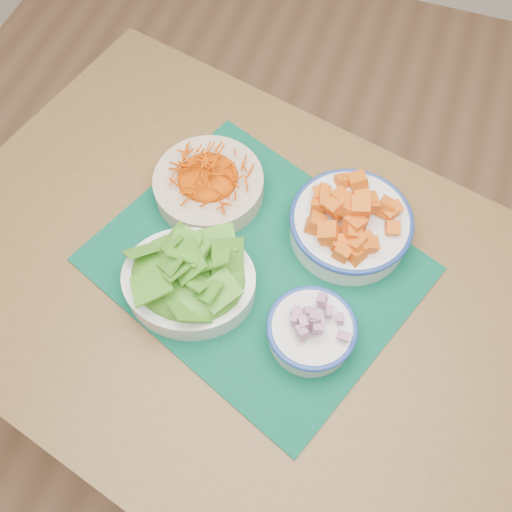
{
  "coord_description": "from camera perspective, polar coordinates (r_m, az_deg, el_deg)",
  "views": [
    {
      "loc": [
        -0.03,
        -0.34,
        1.7
      ],
      "look_at": [
        -0.19,
        0.13,
        0.78
      ],
      "focal_mm": 40.0,
      "sensor_mm": 36.0,
      "label": 1
    }
  ],
  "objects": [
    {
      "name": "lettuce_bowl",
      "position": [
        1.01,
        -6.8,
        -2.05
      ],
      "size": [
        0.27,
        0.24,
        0.11
      ],
      "rotation": [
        0.0,
        0.0,
        0.19
      ],
      "color": "silver",
      "rests_on": "placemat"
    },
    {
      "name": "onion_bowl",
      "position": [
        0.98,
        5.59,
        -7.26
      ],
      "size": [
        0.16,
        0.16,
        0.08
      ],
      "rotation": [
        0.0,
        0.0,
        -0.08
      ],
      "color": "silver",
      "rests_on": "placemat"
    },
    {
      "name": "table",
      "position": [
        1.14,
        -0.11,
        -5.28
      ],
      "size": [
        1.44,
        1.12,
        0.75
      ],
      "rotation": [
        0.0,
        0.0,
        -0.24
      ],
      "color": "brown",
      "rests_on": "ground"
    },
    {
      "name": "carrot_bowl",
      "position": [
        1.13,
        -4.78,
        7.48
      ],
      "size": [
        0.27,
        0.27,
        0.09
      ],
      "rotation": [
        0.0,
        0.0,
        -0.33
      ],
      "color": "beige",
      "rests_on": "placemat"
    },
    {
      "name": "ground",
      "position": [
        1.74,
        4.83,
        -17.92
      ],
      "size": [
        4.0,
        4.0,
        0.0
      ],
      "primitive_type": "plane",
      "color": "#936847",
      "rests_on": "ground"
    },
    {
      "name": "squash_bowl",
      "position": [
        1.08,
        9.52,
        3.56
      ],
      "size": [
        0.28,
        0.28,
        0.11
      ],
      "rotation": [
        0.0,
        0.0,
        0.28
      ],
      "color": "white",
      "rests_on": "placemat"
    },
    {
      "name": "placemat",
      "position": [
        1.07,
        -0.0,
        -0.81
      ],
      "size": [
        0.68,
        0.63,
        0.0
      ],
      "primitive_type": "cube",
      "rotation": [
        0.0,
        0.0,
        -0.38
      ],
      "color": "#013426",
      "rests_on": "table"
    }
  ]
}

